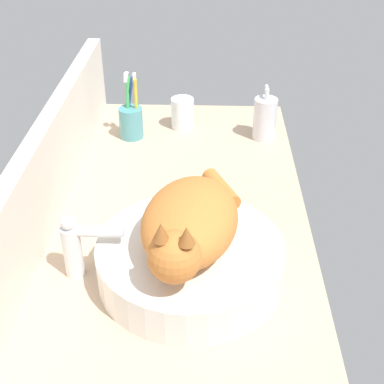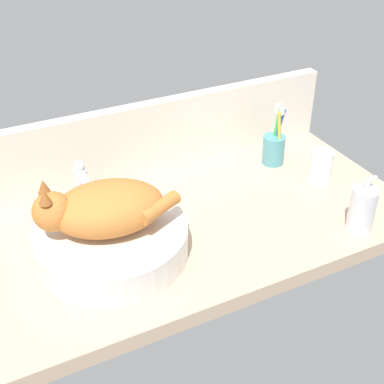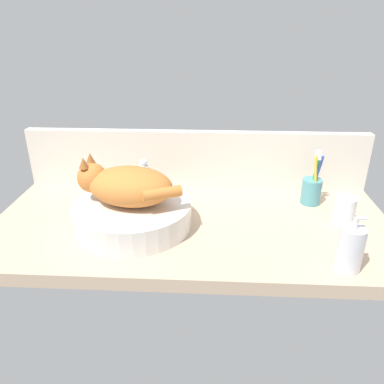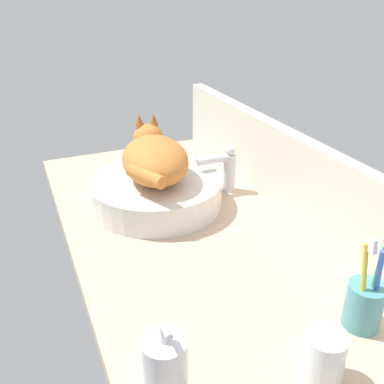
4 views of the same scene
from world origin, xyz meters
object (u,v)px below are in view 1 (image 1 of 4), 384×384
Objects in this scene: water_glass at (182,115)px; soap_dispenser at (265,118)px; sink_basin at (190,260)px; cat at (189,224)px; faucet at (78,244)px; toothbrush_cup at (131,121)px.

soap_dispenser is at bearing -104.14° from water_glass.
cat reaches higher than sink_basin.
faucet is 1.53× the size of water_glass.
water_glass is at bearing -65.18° from toothbrush_cup.
faucet is at bearing 86.72° from cat.
water_glass is at bearing 4.17° from sink_basin.
faucet is at bearing 90.47° from sink_basin.
sink_basin is 1.11× the size of cat.
toothbrush_cup is at bearing 91.01° from soap_dispenser.
faucet is 0.91× the size of soap_dispenser.
water_glass is at bearing 75.86° from soap_dispenser.
soap_dispenser is (57.70, -18.39, 2.13)cm from sink_basin.
soap_dispenser reaches higher than sink_basin.
cat is (-1.36, 0.16, 9.56)cm from sink_basin.
toothbrush_cup is 15.40cm from water_glass.
cat reaches higher than soap_dispenser.
toothbrush_cup reaches higher than water_glass.
cat reaches higher than toothbrush_cup.
water_glass reaches higher than sink_basin.
cat is 1.69× the size of toothbrush_cup.
faucet is 69.97cm from soap_dispenser.
sink_basin is 21.21cm from faucet.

